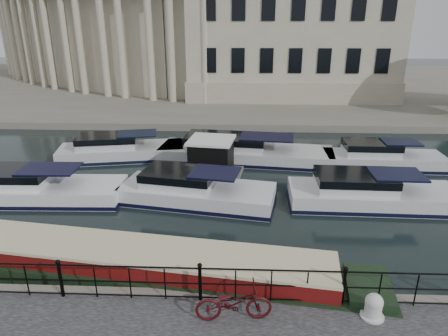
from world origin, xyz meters
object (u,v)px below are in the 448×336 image
(narrowboat, at_px, (136,270))
(harbour_hut, at_px, (212,160))
(mooring_bollard, at_px, (373,306))
(bicycle, at_px, (234,303))

(narrowboat, relative_size, harbour_hut, 4.60)
(mooring_bollard, relative_size, narrowboat, 0.04)
(bicycle, distance_m, narrowboat, 4.09)
(bicycle, distance_m, harbour_hut, 11.84)
(mooring_bollard, height_order, harbour_hut, harbour_hut)
(bicycle, distance_m, mooring_bollard, 3.75)
(narrowboat, height_order, harbour_hut, harbour_hut)
(narrowboat, distance_m, harbour_hut, 9.57)
(mooring_bollard, relative_size, harbour_hut, 0.20)
(mooring_bollard, distance_m, harbour_hut, 12.61)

